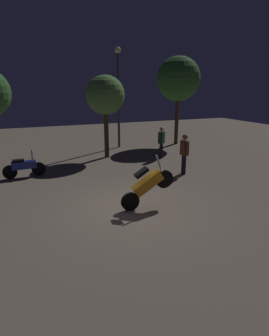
# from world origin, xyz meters

# --- Properties ---
(ground_plane) EXTENTS (40.00, 40.00, 0.00)m
(ground_plane) POSITION_xyz_m (0.00, 0.00, 0.00)
(ground_plane) COLOR #756656
(motorcycle_orange_foreground) EXTENTS (1.66, 0.34, 1.63)m
(motorcycle_orange_foreground) POSITION_xyz_m (0.43, -0.22, 0.74)
(motorcycle_orange_foreground) COLOR black
(motorcycle_orange_foreground) RESTS_ON ground_plane
(motorcycle_blue_parked_left) EXTENTS (1.66, 0.34, 1.11)m
(motorcycle_blue_parked_left) POSITION_xyz_m (-2.89, 4.50, 0.44)
(motorcycle_blue_parked_left) COLOR black
(motorcycle_blue_parked_left) RESTS_ON ground_plane
(person_rider_beside) EXTENTS (0.56, 0.49, 1.64)m
(person_rider_beside) POSITION_xyz_m (3.74, 5.08, 0.97)
(person_rider_beside) COLOR black
(person_rider_beside) RESTS_ON ground_plane
(person_bystander_far) EXTENTS (0.27, 0.67, 1.70)m
(person_bystander_far) POSITION_xyz_m (3.35, 2.33, 1.02)
(person_bystander_far) COLOR black
(person_bystander_far) RESTS_ON ground_plane
(streetlamp_far) EXTENTS (0.36, 0.36, 5.75)m
(streetlamp_far) POSITION_xyz_m (2.72, 8.63, 3.58)
(streetlamp_far) COLOR #38383D
(streetlamp_far) RESTS_ON ground_plane
(tree_left_bg) EXTENTS (1.94, 1.94, 4.15)m
(tree_left_bg) POSITION_xyz_m (1.26, 6.47, 3.14)
(tree_left_bg) COLOR #4C331E
(tree_left_bg) RESTS_ON ground_plane
(tree_right_bg) EXTENTS (2.69, 2.69, 5.40)m
(tree_right_bg) POSITION_xyz_m (6.49, 8.18, 4.03)
(tree_right_bg) COLOR #4C331E
(tree_right_bg) RESTS_ON ground_plane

